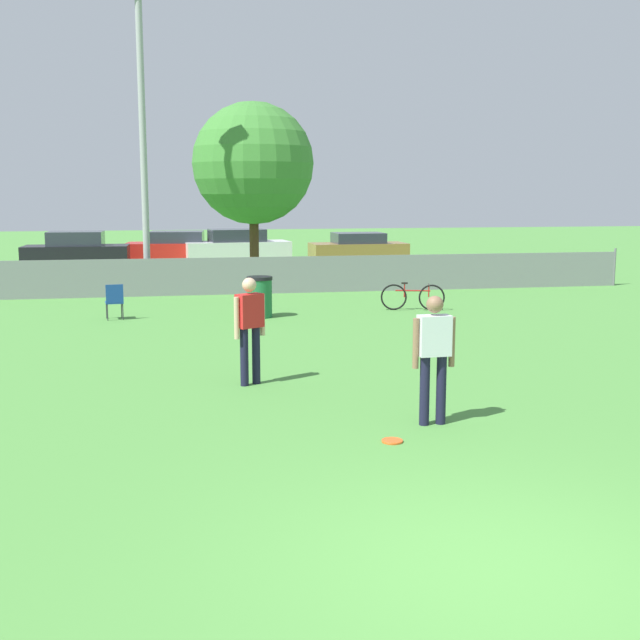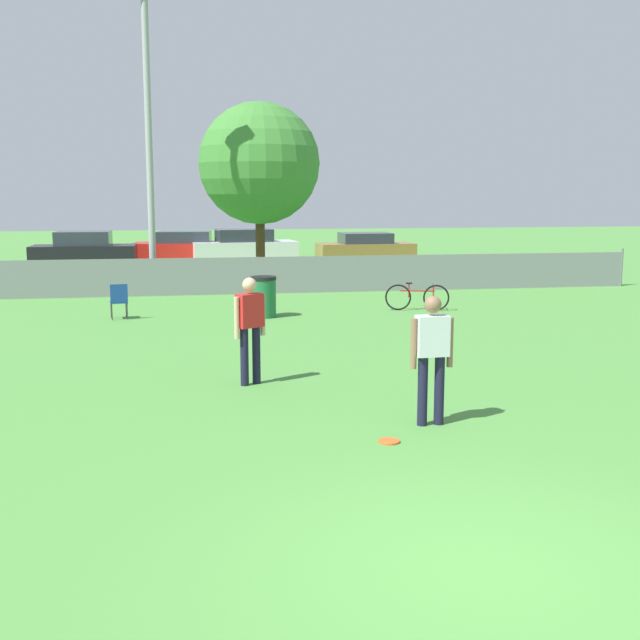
% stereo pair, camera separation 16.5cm
% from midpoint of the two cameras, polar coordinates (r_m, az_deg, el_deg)
% --- Properties ---
extents(ground_plane, '(120.00, 120.00, 0.00)m').
position_cam_midpoint_polar(ground_plane, '(6.89, 12.32, -16.97)').
color(ground_plane, '#4C8C3D').
extents(fence_backline, '(23.48, 0.07, 1.21)m').
position_cam_midpoint_polar(fence_backline, '(23.95, -4.09, 3.18)').
color(fence_backline, gray).
rests_on(fence_backline, ground_plane).
extents(light_pole, '(0.90, 0.36, 8.88)m').
position_cam_midpoint_polar(light_pole, '(24.58, -11.94, 14.04)').
color(light_pole, '#9E9EA3').
rests_on(light_pole, ground_plane).
extents(tree_near_pole, '(4.11, 4.11, 6.02)m').
position_cam_midpoint_polar(tree_near_pole, '(27.69, -4.16, 11.03)').
color(tree_near_pole, '#4C331E').
rests_on(tree_near_pole, ground_plane).
extents(player_defender_red, '(0.51, 0.40, 1.70)m').
position_cam_midpoint_polar(player_defender_red, '(12.54, -4.63, -0.18)').
color(player_defender_red, '#191933').
rests_on(player_defender_red, ground_plane).
extents(player_receiver_white, '(0.57, 0.24, 1.70)m').
position_cam_midpoint_polar(player_receiver_white, '(10.42, 8.41, -2.15)').
color(player_receiver_white, '#191933').
rests_on(player_receiver_white, ground_plane).
extents(frisbee_disc, '(0.26, 0.26, 0.03)m').
position_cam_midpoint_polar(frisbee_disc, '(9.87, 5.42, -8.57)').
color(frisbee_disc, '#E5591E').
rests_on(frisbee_disc, ground_plane).
extents(folding_chair_sideline, '(0.45, 0.46, 0.86)m').
position_cam_midpoint_polar(folding_chair_sideline, '(19.64, -13.88, 1.45)').
color(folding_chair_sideline, '#333338').
rests_on(folding_chair_sideline, ground_plane).
extents(bicycle_sideline, '(1.59, 0.56, 0.72)m').
position_cam_midpoint_polar(bicycle_sideline, '(20.68, 7.15, 1.63)').
color(bicycle_sideline, black).
rests_on(bicycle_sideline, ground_plane).
extents(trash_bin, '(0.62, 0.62, 0.99)m').
position_cam_midpoint_polar(trash_bin, '(19.43, -3.78, 1.66)').
color(trash_bin, '#1E6638').
rests_on(trash_bin, ground_plane).
extents(parked_car_dark, '(4.06, 1.81, 1.48)m').
position_cam_midpoint_polar(parked_car_dark, '(33.11, -16.30, 4.75)').
color(parked_car_dark, black).
rests_on(parked_car_dark, ground_plane).
extents(parked_car_red, '(4.48, 2.23, 1.34)m').
position_cam_midpoint_polar(parked_car_red, '(35.28, -9.48, 5.14)').
color(parked_car_red, black).
rests_on(parked_car_red, ground_plane).
extents(parked_car_white, '(4.63, 2.23, 1.44)m').
position_cam_midpoint_polar(parked_car_white, '(34.90, -5.28, 5.25)').
color(parked_car_white, black).
rests_on(parked_car_white, ground_plane).
extents(parked_car_tan, '(4.20, 1.90, 1.25)m').
position_cam_midpoint_polar(parked_car_tan, '(35.25, 3.38, 5.19)').
color(parked_car_tan, black).
rests_on(parked_car_tan, ground_plane).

